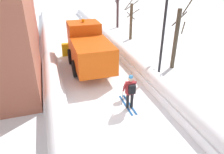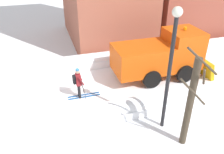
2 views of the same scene
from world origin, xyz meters
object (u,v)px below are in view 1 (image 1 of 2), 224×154
street_lamp (165,19)px  bare_tree_near (176,38)px  bare_tree_mid (131,21)px  plow_truck (88,48)px  skier (130,90)px  traffic_light_pole (30,25)px  bare_tree_far (118,9)px

street_lamp → bare_tree_near: bearing=15.5°
street_lamp → bare_tree_mid: street_lamp is taller
plow_truck → skier: bearing=-80.6°
street_lamp → bare_tree_mid: (1.05, 7.76, -1.63)m
plow_truck → traffic_light_pole: 3.83m
bare_tree_near → bare_tree_far: bearing=89.0°
bare_tree_mid → bare_tree_far: size_ratio=0.91×
plow_truck → skier: plow_truck is taller
skier → bare_tree_far: bearing=73.2°
plow_truck → bare_tree_far: 12.34m
traffic_light_pole → street_lamp: (7.80, -2.39, 0.32)m
bare_tree_far → bare_tree_near: bearing=-91.0°
skier → traffic_light_pole: bearing=127.2°
street_lamp → bare_tree_far: size_ratio=1.35×
bare_tree_mid → plow_truck: bearing=-133.7°
skier → street_lamp: 5.40m
skier → bare_tree_far: bare_tree_far is taller
bare_tree_near → bare_tree_mid: (-0.18, 7.41, -0.26)m
bare_tree_near → bare_tree_far: (0.21, 12.61, 0.01)m
bare_tree_near → bare_tree_far: bare_tree_near is taller
plow_truck → street_lamp: (4.37, -2.08, 2.00)m
traffic_light_pole → bare_tree_mid: (8.85, 5.37, -1.31)m
skier → bare_tree_near: (4.71, 3.64, 1.12)m
skier → bare_tree_far: size_ratio=0.44×
plow_truck → bare_tree_near: (5.61, -1.74, 0.64)m
bare_tree_mid → street_lamp: bearing=-97.7°
bare_tree_near → plow_truck: bearing=162.8°
traffic_light_pole → bare_tree_near: bearing=-12.8°
traffic_light_pole → bare_tree_mid: traffic_light_pole is taller
skier → bare_tree_near: bare_tree_near is taller
traffic_light_pole → street_lamp: size_ratio=0.82×
plow_truck → bare_tree_near: bare_tree_near is taller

